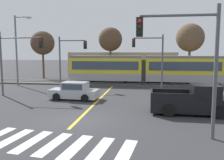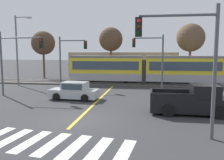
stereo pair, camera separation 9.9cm
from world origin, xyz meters
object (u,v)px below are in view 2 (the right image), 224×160
at_px(sedan_crossing, 74,91).
at_px(light_rail_tram, 144,68).
at_px(traffic_light_near_right, 188,52).
at_px(bare_tree_east, 191,38).
at_px(traffic_light_far_left, 69,54).
at_px(traffic_light_far_right, 152,54).
at_px(street_lamp_west, 18,46).
at_px(pickup_truck, 193,101).
at_px(bare_tree_west, 111,40).
at_px(traffic_light_mid_left, 16,54).
at_px(bare_tree_far_west, 43,43).

bearing_deg(sedan_crossing, light_rail_tram, 60.59).
bearing_deg(traffic_light_near_right, bare_tree_east, 80.38).
bearing_deg(light_rail_tram, traffic_light_far_left, -155.02).
relative_size(traffic_light_far_right, street_lamp_west, 0.70).
bearing_deg(pickup_truck, bare_tree_west, 114.46).
distance_m(light_rail_tram, sedan_crossing, 11.87).
xyz_separation_m(light_rail_tram, bare_tree_west, (-5.00, 4.93, 3.83)).
bearing_deg(bare_tree_east, bare_tree_west, 179.16).
relative_size(pickup_truck, traffic_light_far_right, 0.92).
xyz_separation_m(traffic_light_mid_left, bare_tree_far_west, (-3.94, 14.42, 1.52)).
relative_size(traffic_light_near_right, bare_tree_east, 0.78).
bearing_deg(bare_tree_west, light_rail_tram, -44.60).
distance_m(light_rail_tram, bare_tree_far_west, 16.60).
bearing_deg(light_rail_tram, sedan_crossing, -119.41).
height_order(sedan_crossing, bare_tree_far_west, bare_tree_far_west).
relative_size(light_rail_tram, traffic_light_mid_left, 3.11).
height_order(sedan_crossing, traffic_light_far_right, traffic_light_far_right).
xyz_separation_m(traffic_light_mid_left, traffic_light_far_left, (3.19, 5.65, -0.09)).
relative_size(sedan_crossing, traffic_light_far_left, 0.74).
distance_m(sedan_crossing, traffic_light_far_left, 7.55).
height_order(light_rail_tram, sedan_crossing, light_rail_tram).
bearing_deg(traffic_light_far_left, light_rail_tram, 24.98).
xyz_separation_m(sedan_crossing, traffic_light_near_right, (8.11, -8.15, 3.40)).
relative_size(traffic_light_far_left, traffic_light_far_right, 0.99).
height_order(light_rail_tram, traffic_light_near_right, traffic_light_near_right).
distance_m(light_rail_tram, street_lamp_west, 15.60).
relative_size(traffic_light_far_right, bare_tree_far_west, 0.81).
height_order(traffic_light_near_right, bare_tree_east, bare_tree_east).
distance_m(sedan_crossing, traffic_light_mid_left, 6.64).
bearing_deg(traffic_light_near_right, pickup_truck, 75.38).
xyz_separation_m(sedan_crossing, bare_tree_west, (0.80, 15.20, 5.18)).
bearing_deg(traffic_light_near_right, bare_tree_west, 107.40).
height_order(bare_tree_far_west, bare_tree_east, bare_tree_east).
distance_m(pickup_truck, bare_tree_far_west, 27.05).
relative_size(light_rail_tram, pickup_truck, 3.42).
bearing_deg(pickup_truck, bare_tree_east, 81.65).
distance_m(traffic_light_far_right, traffic_light_near_right, 13.94).
distance_m(traffic_light_far_right, bare_tree_west, 11.34).
bearing_deg(traffic_light_near_right, light_rail_tram, 97.17).
bearing_deg(sedan_crossing, street_lamp_west, 142.06).
bearing_deg(light_rail_tram, bare_tree_far_west, 162.57).
xyz_separation_m(traffic_light_far_left, bare_tree_far_west, (-7.13, 8.77, 1.61)).
bearing_deg(bare_tree_east, bare_tree_far_west, 179.72).
xyz_separation_m(bare_tree_far_west, bare_tree_east, (21.75, -0.11, 0.61)).
height_order(sedan_crossing, street_lamp_west, street_lamp_west).
xyz_separation_m(sedan_crossing, bare_tree_far_west, (-9.71, 15.15, 4.72)).
relative_size(light_rail_tram, bare_tree_east, 2.31).
xyz_separation_m(pickup_truck, street_lamp_west, (-18.57, 10.74, 3.93)).
bearing_deg(street_lamp_west, traffic_light_far_left, -7.16).
bearing_deg(traffic_light_far_right, sedan_crossing, -139.47).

